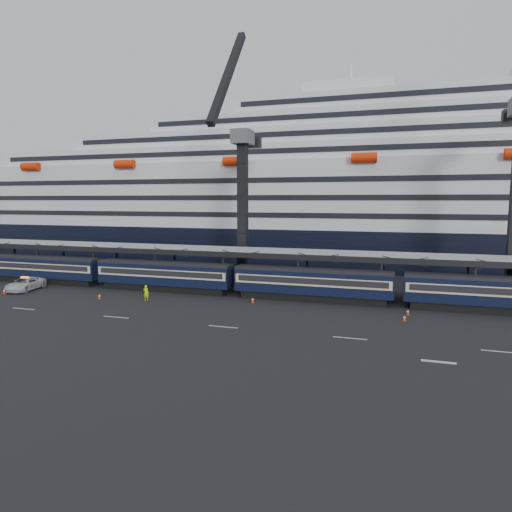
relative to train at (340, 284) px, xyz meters
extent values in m
plane|color=black|center=(4.65, -10.00, -2.20)|extent=(260.00, 260.00, 0.00)
cube|color=beige|center=(-33.35, -14.00, -2.19)|extent=(3.00, 0.15, 0.02)
cube|color=beige|center=(-21.35, -14.00, -2.19)|extent=(3.00, 0.15, 0.02)
cube|color=beige|center=(-9.35, -14.00, -2.19)|extent=(3.00, 0.15, 0.02)
cube|color=beige|center=(2.65, -14.00, -2.19)|extent=(3.00, 0.15, 0.02)
cube|color=beige|center=(14.65, -14.00, -2.19)|extent=(3.00, 0.15, 0.02)
cube|color=beige|center=(9.65, -18.00, -2.19)|extent=(2.50, 0.40, 0.02)
cube|color=black|center=(-43.35, 0.00, -1.75)|extent=(17.48, 2.40, 0.90)
cube|color=black|center=(-43.35, 0.00, 0.05)|extent=(19.00, 2.80, 2.70)
cube|color=beige|center=(-43.35, 0.00, 0.35)|extent=(18.62, 2.92, 1.05)
cube|color=black|center=(-43.35, 0.00, 0.40)|extent=(17.86, 2.98, 0.70)
cube|color=black|center=(-43.35, 0.00, 1.55)|extent=(19.00, 2.50, 0.35)
cube|color=black|center=(-23.35, 0.00, -1.75)|extent=(17.48, 2.40, 0.90)
cube|color=black|center=(-23.35, 0.00, 0.05)|extent=(19.00, 2.80, 2.70)
cube|color=beige|center=(-23.35, 0.00, 0.35)|extent=(18.62, 2.92, 1.05)
cube|color=black|center=(-23.35, 0.00, 0.40)|extent=(17.86, 2.98, 0.70)
cube|color=black|center=(-23.35, 0.00, 1.55)|extent=(19.00, 2.50, 0.35)
cube|color=black|center=(-3.35, 0.00, -1.75)|extent=(17.48, 2.40, 0.90)
cube|color=black|center=(-3.35, 0.00, 0.05)|extent=(19.00, 2.80, 2.70)
cube|color=beige|center=(-3.35, 0.00, 0.35)|extent=(18.62, 2.92, 1.05)
cube|color=black|center=(-3.35, 0.00, 0.40)|extent=(17.86, 2.98, 0.70)
cube|color=black|center=(-3.35, 0.00, 1.55)|extent=(19.00, 2.50, 0.35)
cube|color=black|center=(16.65, 0.00, -1.75)|extent=(17.48, 2.40, 0.90)
cube|color=black|center=(16.65, 0.00, 0.05)|extent=(19.00, 2.80, 2.70)
cube|color=beige|center=(16.65, 0.00, 0.35)|extent=(18.62, 2.92, 1.05)
cube|color=black|center=(16.65, 0.00, 0.40)|extent=(17.86, 2.98, 0.70)
cube|color=black|center=(16.65, 0.00, 1.55)|extent=(19.00, 2.50, 0.35)
cube|color=gray|center=(4.65, 4.00, 3.20)|extent=(130.00, 6.00, 0.25)
cube|color=black|center=(4.65, 1.00, 2.90)|extent=(130.00, 0.25, 0.70)
cube|color=black|center=(4.65, 7.00, 2.90)|extent=(130.00, 0.25, 0.70)
cube|color=black|center=(-55.35, 6.80, 0.50)|extent=(0.25, 0.25, 5.40)
cube|color=black|center=(-45.35, 1.20, 0.50)|extent=(0.25, 0.25, 5.40)
cube|color=black|center=(-45.35, 6.80, 0.50)|extent=(0.25, 0.25, 5.40)
cube|color=black|center=(-35.35, 1.20, 0.50)|extent=(0.25, 0.25, 5.40)
cube|color=black|center=(-35.35, 6.80, 0.50)|extent=(0.25, 0.25, 5.40)
cube|color=black|center=(-25.35, 1.20, 0.50)|extent=(0.25, 0.25, 5.40)
cube|color=black|center=(-25.35, 6.80, 0.50)|extent=(0.25, 0.25, 5.40)
cube|color=black|center=(-15.35, 1.20, 0.50)|extent=(0.25, 0.25, 5.40)
cube|color=black|center=(-15.35, 6.80, 0.50)|extent=(0.25, 0.25, 5.40)
cube|color=black|center=(-5.35, 1.20, 0.50)|extent=(0.25, 0.25, 5.40)
cube|color=black|center=(-5.35, 6.80, 0.50)|extent=(0.25, 0.25, 5.40)
cube|color=black|center=(4.65, 1.20, 0.50)|extent=(0.25, 0.25, 5.40)
cube|color=black|center=(4.65, 6.80, 0.50)|extent=(0.25, 0.25, 5.40)
cube|color=black|center=(14.65, 1.20, 0.50)|extent=(0.25, 0.25, 5.40)
cube|color=black|center=(14.65, 6.80, 0.50)|extent=(0.25, 0.25, 5.40)
cube|color=black|center=(4.65, 36.00, 1.30)|extent=(200.00, 28.00, 7.00)
cube|color=silver|center=(4.65, 36.00, 10.80)|extent=(190.00, 26.88, 12.00)
cube|color=silver|center=(4.65, 36.00, 18.30)|extent=(160.00, 24.64, 3.00)
cube|color=black|center=(4.65, 23.63, 18.30)|extent=(153.60, 0.12, 0.90)
cube|color=silver|center=(4.65, 36.00, 21.30)|extent=(124.00, 21.84, 3.00)
cube|color=black|center=(4.65, 25.03, 21.30)|extent=(119.04, 0.12, 0.90)
cube|color=silver|center=(4.65, 36.00, 24.30)|extent=(90.00, 19.04, 3.00)
cube|color=black|center=(4.65, 26.43, 24.30)|extent=(86.40, 0.12, 0.90)
cube|color=silver|center=(4.65, 36.00, 27.30)|extent=(56.00, 16.24, 3.00)
cube|color=black|center=(4.65, 27.83, 27.30)|extent=(53.76, 0.12, 0.90)
cube|color=silver|center=(-3.35, 36.00, 29.80)|extent=(16.00, 12.00, 2.50)
cylinder|color=red|center=(-65.35, 21.96, 16.60)|extent=(4.00, 1.60, 1.60)
cylinder|color=red|center=(-43.35, 21.96, 16.60)|extent=(4.00, 1.60, 1.60)
cylinder|color=red|center=(-21.35, 21.96, 16.60)|extent=(4.00, 1.60, 1.60)
cylinder|color=red|center=(0.65, 21.96, 16.60)|extent=(4.00, 1.60, 1.60)
cube|color=#4B4D52|center=(-15.35, 9.00, -1.20)|extent=(4.50, 4.50, 2.00)
cube|color=black|center=(-15.35, 9.00, 8.80)|extent=(1.30, 1.30, 18.00)
cube|color=#4B4D52|center=(-15.35, 9.00, 18.80)|extent=(2.60, 3.20, 2.00)
cube|color=black|center=(-15.35, 3.21, 25.69)|extent=(0.90, 12.26, 14.37)
cube|color=black|center=(-15.35, 11.52, 18.80)|extent=(0.90, 5.04, 0.90)
cube|color=black|center=(-15.35, 14.04, 18.60)|extent=(2.20, 1.60, 1.60)
cube|color=#4B4D52|center=(19.65, 8.00, -1.20)|extent=(4.50, 4.50, 2.00)
cube|color=black|center=(19.65, 13.60, 20.60)|extent=(2.20, 1.60, 1.60)
imported|color=silver|center=(-41.43, -5.42, -1.35)|extent=(3.87, 6.56, 1.71)
imported|color=#C6FF0D|center=(-22.53, -6.06, -1.26)|extent=(0.69, 0.45, 1.89)
cube|color=red|center=(-42.10, -8.24, -2.18)|extent=(0.40, 0.40, 0.04)
cone|color=red|center=(-42.10, -8.24, -1.78)|extent=(0.33, 0.33, 0.75)
cylinder|color=white|center=(-42.10, -8.24, -1.78)|extent=(0.28, 0.28, 0.12)
cube|color=red|center=(-28.49, -7.04, -2.18)|extent=(0.36, 0.36, 0.04)
cone|color=red|center=(-28.49, -7.04, -1.82)|extent=(0.31, 0.31, 0.69)
cylinder|color=white|center=(-28.49, -7.04, -1.82)|extent=(0.26, 0.26, 0.12)
cube|color=red|center=(-9.84, -3.31, -2.18)|extent=(0.37, 0.37, 0.04)
cone|color=red|center=(-9.84, -3.31, -1.81)|extent=(0.31, 0.31, 0.70)
cylinder|color=white|center=(-9.84, -3.31, -1.81)|extent=(0.26, 0.26, 0.12)
cube|color=red|center=(7.63, -3.79, -2.18)|extent=(0.34, 0.34, 0.04)
cone|color=red|center=(7.63, -3.79, -1.84)|extent=(0.29, 0.29, 0.65)
cylinder|color=white|center=(7.63, -3.79, -1.84)|extent=(0.24, 0.24, 0.11)
cube|color=red|center=(7.26, -6.44, -2.18)|extent=(0.34, 0.34, 0.04)
cone|color=red|center=(7.26, -6.44, -1.84)|extent=(0.29, 0.29, 0.65)
cylinder|color=white|center=(7.26, -6.44, -1.84)|extent=(0.24, 0.24, 0.11)
camera|label=1|loc=(6.51, -53.69, 9.94)|focal=32.00mm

